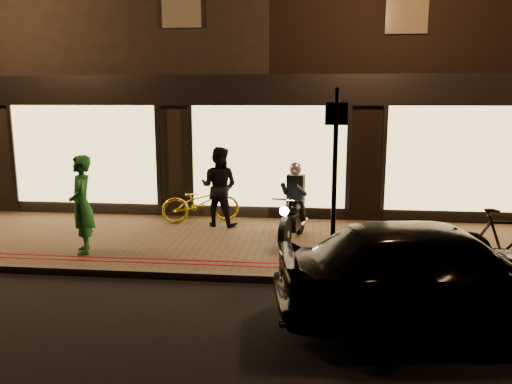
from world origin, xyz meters
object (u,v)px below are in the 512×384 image
bicycle_gold (201,202)px  person_green (82,205)px  motorcycle (294,211)px  sign_post (335,173)px  parked_car (436,272)px

bicycle_gold → person_green: 3.07m
motorcycle → sign_post: sign_post is taller
motorcycle → bicycle_gold: size_ratio=1.07×
motorcycle → parked_car: 3.88m
sign_post → bicycle_gold: (-2.89, 3.19, -1.21)m
motorcycle → bicycle_gold: motorcycle is taller
motorcycle → person_green: bearing=-151.5°
bicycle_gold → person_green: size_ratio=0.98×
parked_car → person_green: bearing=61.5°
person_green → parked_car: bearing=43.9°
person_green → sign_post: bearing=55.8°
bicycle_gold → parked_car: parked_car is taller
motorcycle → parked_car: bearing=-48.2°
bicycle_gold → person_green: (-1.67, -2.54, 0.44)m
bicycle_gold → parked_car: (4.17, -4.66, 0.13)m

